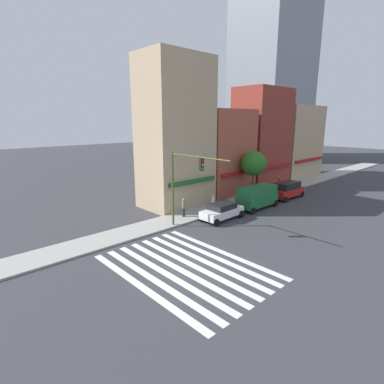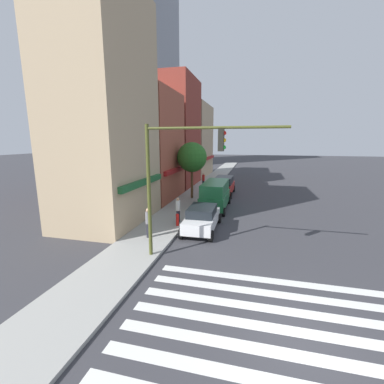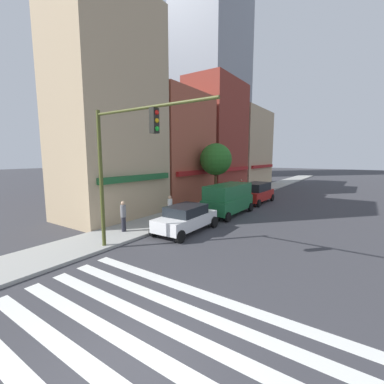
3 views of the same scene
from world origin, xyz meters
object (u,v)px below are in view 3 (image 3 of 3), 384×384
object	(u,v)px
pedestrian_red_jacket	(241,187)
fire_hydrant	(165,218)
traffic_signal	(122,154)
van_green	(228,198)
street_tree	(216,159)
pedestrian_white_shirt	(170,208)
suv_red	(256,192)
pedestrian_grey_coat	(123,216)
sedan_white	(186,218)

from	to	relation	value
pedestrian_red_jacket	fire_hydrant	world-z (taller)	pedestrian_red_jacket
traffic_signal	van_green	bearing A→B (deg)	-1.08
traffic_signal	street_tree	size ratio (longest dim) A/B	1.19
pedestrian_white_shirt	traffic_signal	bearing A→B (deg)	176.40
suv_red	fire_hydrant	xyz separation A→B (m)	(-11.59, 1.70, -0.42)
pedestrian_red_jacket	pedestrian_grey_coat	distance (m)	16.84
traffic_signal	van_green	size ratio (longest dim) A/B	1.30
sedan_white	pedestrian_red_jacket	distance (m)	14.75
suv_red	pedestrian_white_shirt	size ratio (longest dim) A/B	2.67
suv_red	traffic_signal	bearing A→B (deg)	-179.67
suv_red	pedestrian_grey_coat	distance (m)	14.28
traffic_signal	van_green	xyz separation A→B (m)	(10.07, -0.19, -3.27)
pedestrian_red_jacket	van_green	bearing A→B (deg)	154.16
pedestrian_white_shirt	street_tree	distance (m)	8.43
traffic_signal	pedestrian_red_jacket	xyz separation A→B (m)	(18.97, 2.63, -3.48)
pedestrian_white_shirt	sedan_white	bearing A→B (deg)	-134.58
pedestrian_red_jacket	suv_red	bearing A→B (deg)	-178.42
fire_hydrant	street_tree	size ratio (longest dim) A/B	0.15
sedan_white	pedestrian_grey_coat	bearing A→B (deg)	129.62
van_green	street_tree	world-z (taller)	street_tree
traffic_signal	suv_red	size ratio (longest dim) A/B	1.38
pedestrian_grey_coat	street_tree	size ratio (longest dim) A/B	0.32
van_green	pedestrian_grey_coat	world-z (taller)	van_green
sedan_white	suv_red	bearing A→B (deg)	-1.08
sedan_white	van_green	size ratio (longest dim) A/B	0.89
sedan_white	street_tree	bearing A→B (deg)	16.96
sedan_white	fire_hydrant	size ratio (longest dim) A/B	5.27
street_tree	suv_red	bearing A→B (deg)	-42.44
pedestrian_red_jacket	pedestrian_white_shirt	bearing A→B (deg)	140.52
traffic_signal	pedestrian_white_shirt	distance (m)	6.57
van_green	pedestrian_grey_coat	size ratio (longest dim) A/B	2.83
sedan_white	street_tree	distance (m)	9.63
sedan_white	pedestrian_red_jacket	bearing A→B (deg)	9.94
traffic_signal	street_tree	bearing A→B (deg)	11.28
fire_hydrant	street_tree	xyz separation A→B (m)	(8.53, 1.10, 3.56)
fire_hydrant	van_green	bearing A→B (deg)	-17.16
traffic_signal	street_tree	distance (m)	13.35
traffic_signal	pedestrian_red_jacket	size ratio (longest dim) A/B	3.69
suv_red	pedestrian_white_shirt	world-z (taller)	suv_red
pedestrian_white_shirt	street_tree	bearing A→B (deg)	-14.53
suv_red	pedestrian_white_shirt	bearing A→B (deg)	171.16
van_green	fire_hydrant	xyz separation A→B (m)	(-5.51, 1.70, -0.67)
pedestrian_grey_coat	fire_hydrant	xyz separation A→B (m)	(2.42, -1.04, -0.46)
van_green	street_tree	size ratio (longest dim) A/B	0.91
pedestrian_red_jacket	street_tree	distance (m)	6.65
van_green	suv_red	world-z (taller)	van_green
traffic_signal	pedestrian_white_shirt	size ratio (longest dim) A/B	3.69
traffic_signal	fire_hydrant	world-z (taller)	traffic_signal
traffic_signal	pedestrian_red_jacket	bearing A→B (deg)	7.89
suv_red	fire_hydrant	bearing A→B (deg)	172.66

